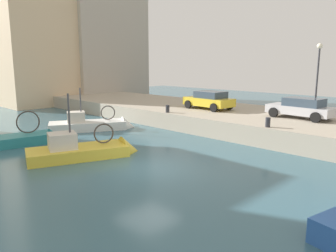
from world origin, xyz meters
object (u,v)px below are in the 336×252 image
Objects in this scene: parked_car_silver at (301,108)px; fishing_boat_yellow at (87,155)px; fishing_boat_teal at (7,145)px; parked_car_yellow at (209,100)px; mooring_bollard_south at (268,122)px; quay_streetlamp at (318,68)px; mooring_bollard_mid at (168,109)px; fishing_boat_white at (94,128)px.

fishing_boat_yellow is at bearing 155.62° from parked_car_silver.
parked_car_yellow is (13.98, -3.84, 1.81)m from fishing_boat_teal.
quay_streetlamp reaches higher than mooring_bollard_south.
mooring_bollard_mid is at bearing -15.23° from fishing_boat_teal.
mooring_bollard_south is at bearing -70.67° from fishing_boat_white.
fishing_boat_white reaches higher than mooring_bollard_south.
mooring_bollard_south is at bearing -46.19° from fishing_boat_teal.
fishing_boat_teal is at bearing 143.49° from parked_car_silver.
fishing_boat_yellow reaches higher than mooring_bollard_south.
parked_car_silver is at bearing 166.30° from quay_streetlamp.
fishing_boat_yellow is 13.89m from parked_car_silver.
quay_streetlamp is at bearing -74.36° from parked_car_yellow.
quay_streetlamp is at bearing -34.91° from fishing_boat_teal.
parked_car_yellow is 7.06m from parked_car_silver.
mooring_bollard_mid is (10.39, -2.83, 1.37)m from fishing_boat_teal.
fishing_boat_teal reaches higher than parked_car_silver.
mooring_bollard_south is 6.40m from quay_streetlamp.
fishing_boat_yellow is 0.87× the size of fishing_boat_teal.
parked_car_silver is (14.67, -10.86, 1.79)m from fishing_boat_teal.
fishing_boat_teal is 18.34m from parked_car_silver.
parked_car_yellow is 3.76m from mooring_bollard_mid.
mooring_bollard_south is (10.39, -10.83, 1.37)m from fishing_boat_teal.
mooring_bollard_mid is (8.26, 2.35, 1.36)m from fishing_boat_yellow.
fishing_boat_teal is 10.85m from mooring_bollard_mid.
parked_car_yellow is at bearing 105.64° from quay_streetlamp.
fishing_boat_yellow is 10.88× the size of mooring_bollard_mid.
fishing_boat_teal is 14.61m from parked_car_yellow.
parked_car_silver is (12.54, -5.68, 1.78)m from fishing_boat_yellow.
fishing_boat_yellow is at bearing -173.56° from parked_car_yellow.
fishing_boat_yellow reaches higher than fishing_boat_teal.
parked_car_silver is at bearing -84.36° from parked_car_yellow.
mooring_bollard_mid is 10.53m from quay_streetlamp.
fishing_boat_yellow is 1.40× the size of parked_car_silver.
parked_car_yellow is at bearing -15.71° from mooring_bollard_mid.
fishing_boat_yellow is 7.25m from fishing_boat_white.
fishing_boat_white is at bearing 125.73° from parked_car_silver.
fishing_boat_yellow is at bearing -67.65° from fishing_boat_teal.
parked_car_silver is (0.69, -7.02, -0.03)m from parked_car_yellow.
parked_car_silver is 0.88× the size of quay_streetlamp.
fishing_boat_white is at bearing 54.52° from fishing_boat_yellow.
fishing_boat_yellow is 5.60m from fishing_boat_teal.
parked_car_yellow is at bearing -30.85° from fishing_boat_white.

